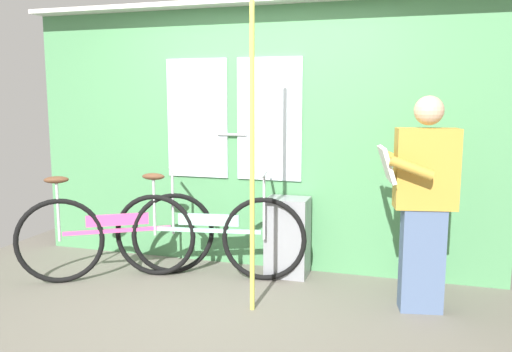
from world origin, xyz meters
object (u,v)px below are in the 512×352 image
object	(u,v)px
bicycle_near_door	(117,235)
bicycle_leaning_behind	(208,235)
trash_bin_by_wall	(288,237)
handrail_pole	(252,152)
passenger_reading_newspaper	(423,200)

from	to	relation	value
bicycle_near_door	bicycle_leaning_behind	distance (m)	0.79
bicycle_near_door	trash_bin_by_wall	bearing A→B (deg)	-11.94
trash_bin_by_wall	handrail_pole	size ratio (longest dim) A/B	0.30
handrail_pole	trash_bin_by_wall	bearing A→B (deg)	85.18
bicycle_leaning_behind	passenger_reading_newspaper	bearing A→B (deg)	-15.54
bicycle_leaning_behind	bicycle_near_door	bearing A→B (deg)	-171.47
handrail_pole	bicycle_near_door	bearing A→B (deg)	166.59
trash_bin_by_wall	handrail_pole	xyz separation A→B (m)	(-0.07, -0.82, 0.84)
trash_bin_by_wall	passenger_reading_newspaper	bearing A→B (deg)	-22.66
bicycle_leaning_behind	trash_bin_by_wall	size ratio (longest dim) A/B	2.41
bicycle_near_door	bicycle_leaning_behind	size ratio (longest dim) A/B	0.87
passenger_reading_newspaper	trash_bin_by_wall	xyz separation A→B (m)	(-1.12, 0.47, -0.49)
bicycle_near_door	trash_bin_by_wall	size ratio (longest dim) A/B	2.09
trash_bin_by_wall	handrail_pole	bearing A→B (deg)	-94.82
passenger_reading_newspaper	handrail_pole	distance (m)	1.29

